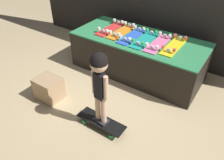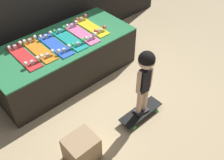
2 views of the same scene
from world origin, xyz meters
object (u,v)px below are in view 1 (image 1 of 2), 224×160
Objects in this scene: skateboard_orange_on_rack at (122,31)px; storage_box at (49,88)px; skateboard_yellow_on_rack at (174,45)px; skateboard_pink_on_rack at (158,43)px; child at (99,77)px; skateboard_teal_on_rack at (145,39)px; skateboard_blue_on_rack at (132,35)px; skateboard_red_on_rack at (111,28)px; skateboard_on_floor at (101,122)px.

skateboard_orange_on_rack is 1.99× the size of storage_box.
skateboard_pink_on_rack is at bearing -165.84° from skateboard_yellow_on_rack.
skateboard_teal_on_rack is at bearing 102.54° from child.
skateboard_yellow_on_rack is 1.83m from storage_box.
storage_box is at bearing -175.10° from child.
skateboard_teal_on_rack is 0.72× the size of child.
skateboard_blue_on_rack is 1.99× the size of storage_box.
storage_box is at bearing -132.66° from skateboard_yellow_on_rack.
storage_box is at bearing -113.98° from skateboard_blue_on_rack.
skateboard_pink_on_rack is at bearing -0.75° from skateboard_blue_on_rack.
skateboard_teal_on_rack is 1.00× the size of skateboard_pink_on_rack.
skateboard_blue_on_rack is at bearing 111.75° from child.
skateboard_red_on_rack is 1.00× the size of skateboard_orange_on_rack.
skateboard_orange_on_rack reaches higher than skateboard_on_floor.
skateboard_red_on_rack and skateboard_orange_on_rack have the same top height.
storage_box is at bearing -128.30° from skateboard_pink_on_rack.
child is (0.78, -1.34, 0.12)m from skateboard_red_on_rack.
skateboard_teal_on_rack is (0.43, -0.06, 0.00)m from skateboard_orange_on_rack.
skateboard_yellow_on_rack is at bearing 7.13° from skateboard_teal_on_rack.
skateboard_teal_on_rack is 1.99× the size of storage_box.
skateboard_red_on_rack is 1.07m from skateboard_yellow_on_rack.
skateboard_orange_on_rack is at bearing 75.24° from storage_box.
skateboard_yellow_on_rack is at bearing 84.07° from child.
skateboard_yellow_on_rack is (0.64, 0.05, 0.00)m from skateboard_blue_on_rack.
skateboard_red_on_rack is 0.43m from skateboard_blue_on_rack.
skateboard_teal_on_rack is 1.09× the size of skateboard_on_floor.
storage_box is at bearing 178.27° from skateboard_on_floor.
child is (-0.30, -1.33, 0.12)m from skateboard_yellow_on_rack.
skateboard_pink_on_rack and skateboard_yellow_on_rack have the same top height.
skateboard_red_on_rack and skateboard_blue_on_rack have the same top height.
skateboard_red_on_rack is 1.00× the size of skateboard_yellow_on_rack.
storage_box is (-0.56, -1.26, -0.45)m from skateboard_blue_on_rack.
skateboard_on_floor is at bearing -84.10° from skateboard_teal_on_rack.
skateboard_teal_on_rack is at bearing -4.94° from skateboard_red_on_rack.
storage_box reaches higher than skateboard_on_floor.
skateboard_red_on_rack is at bearing 173.29° from skateboard_blue_on_rack.
skateboard_red_on_rack is 0.86m from skateboard_pink_on_rack.
skateboard_on_floor is 0.66× the size of child.
skateboard_teal_on_rack is 1.54m from storage_box.
skateboard_teal_on_rack is at bearing 95.90° from skateboard_on_floor.
skateboard_on_floor is 0.66m from child.
skateboard_orange_on_rack is 0.86m from skateboard_yellow_on_rack.
skateboard_orange_on_rack is at bearing 166.90° from skateboard_blue_on_rack.
storage_box is (-0.77, -1.25, -0.45)m from skateboard_teal_on_rack.
skateboard_blue_on_rack is at bearing 66.02° from storage_box.
storage_box is (-0.91, 0.03, 0.09)m from skateboard_on_floor.
skateboard_red_on_rack is at bearing 120.18° from skateboard_on_floor.
skateboard_blue_on_rack is 1.43m from skateboard_on_floor.
skateboard_yellow_on_rack is 1.47m from skateboard_on_floor.
skateboard_teal_on_rack is at bearing 58.28° from storage_box.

